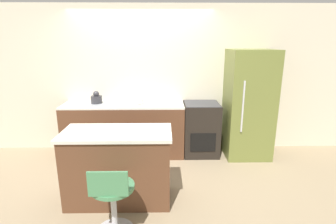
{
  "coord_description": "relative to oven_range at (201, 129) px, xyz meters",
  "views": [
    {
      "loc": [
        0.39,
        -4.1,
        1.99
      ],
      "look_at": [
        0.45,
        -0.39,
        0.97
      ],
      "focal_mm": 28.0,
      "sensor_mm": 36.0,
      "label": 1
    }
  ],
  "objects": [
    {
      "name": "refrigerator",
      "position": [
        0.8,
        -0.05,
        0.46
      ],
      "size": [
        0.75,
        0.72,
        1.85
      ],
      "color": "olive",
      "rests_on": "ground_plane"
    },
    {
      "name": "back_counter",
      "position": [
        -1.36,
        0.0,
        -0.0
      ],
      "size": [
        2.09,
        0.59,
        0.93
      ],
      "color": "brown",
      "rests_on": "ground_plane"
    },
    {
      "name": "stool_chair",
      "position": [
        -1.19,
        -2.06,
        -0.06
      ],
      "size": [
        0.45,
        0.45,
        0.82
      ],
      "color": "#B7B7BC",
      "rests_on": "ground_plane"
    },
    {
      "name": "ground_plane",
      "position": [
        -1.05,
        -0.31,
        -0.47
      ],
      "size": [
        14.0,
        14.0,
        0.0
      ],
      "primitive_type": "plane",
      "color": "#998466"
    },
    {
      "name": "mixing_bowl",
      "position": [
        -1.15,
        0.04,
        0.51
      ],
      "size": [
        0.27,
        0.27,
        0.08
      ],
      "color": "white",
      "rests_on": "back_counter"
    },
    {
      "name": "kettle",
      "position": [
        -1.83,
        0.04,
        0.55
      ],
      "size": [
        0.19,
        0.19,
        0.21
      ],
      "color": "#333338",
      "rests_on": "back_counter"
    },
    {
      "name": "wall_back",
      "position": [
        -1.05,
        0.33,
        0.83
      ],
      "size": [
        8.0,
        0.06,
        2.6
      ],
      "color": "beige",
      "rests_on": "ground_plane"
    },
    {
      "name": "kitchen_island",
      "position": [
        -1.23,
        -1.41,
        -0.0
      ],
      "size": [
        1.33,
        0.64,
        0.93
      ],
      "color": "brown",
      "rests_on": "ground_plane"
    },
    {
      "name": "oven_range",
      "position": [
        0.0,
        0.0,
        0.0
      ],
      "size": [
        0.61,
        0.6,
        0.93
      ],
      "color": "black",
      "rests_on": "ground_plane"
    }
  ]
}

